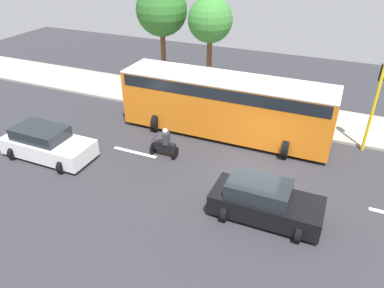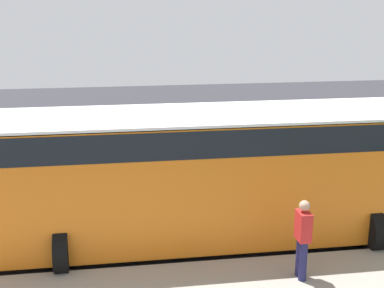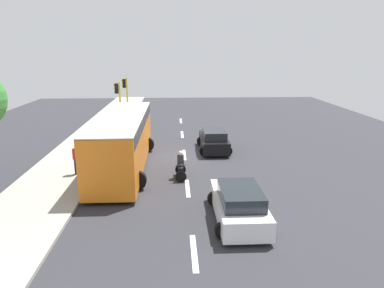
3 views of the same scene
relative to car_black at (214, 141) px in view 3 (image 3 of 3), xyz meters
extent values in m
cube|color=#2D2D33|center=(2.09, 1.00, -0.76)|extent=(40.00, 60.00, 0.10)
cube|color=#9E998E|center=(9.09, 1.00, -0.64)|extent=(4.00, 60.00, 0.15)
cube|color=white|center=(2.09, -11.00, -0.70)|extent=(0.20, 2.40, 0.01)
cube|color=white|center=(2.09, -5.00, -0.70)|extent=(0.20, 2.40, 0.01)
cube|color=white|center=(2.09, 1.00, -0.70)|extent=(0.20, 2.40, 0.01)
cube|color=white|center=(2.09, 7.00, -0.70)|extent=(0.20, 2.40, 0.01)
cube|color=white|center=(2.09, 13.00, -0.70)|extent=(0.20, 2.40, 0.01)
cube|color=black|center=(0.00, -0.08, -0.15)|extent=(1.77, 4.17, 0.80)
cube|color=#1E2328|center=(0.00, 0.25, 0.53)|extent=(1.49, 2.33, 0.56)
cylinder|color=black|center=(0.77, -1.45, -0.39)|extent=(0.64, 0.22, 0.64)
cylinder|color=black|center=(-0.77, -1.45, -0.39)|extent=(0.64, 0.22, 0.64)
cylinder|color=black|center=(0.77, 1.30, -0.39)|extent=(0.64, 0.22, 0.64)
cylinder|color=black|center=(-0.77, 1.30, -0.39)|extent=(0.64, 0.22, 0.64)
cube|color=white|center=(0.14, 10.60, -0.15)|extent=(1.86, 4.47, 0.80)
cube|color=#1E2328|center=(0.14, 10.95, 0.53)|extent=(1.57, 2.50, 0.56)
cylinder|color=black|center=(0.96, 9.12, -0.39)|extent=(0.64, 0.22, 0.64)
cylinder|color=black|center=(-0.69, 9.12, -0.39)|extent=(0.64, 0.22, 0.64)
cylinder|color=black|center=(0.96, 12.07, -0.39)|extent=(0.64, 0.22, 0.64)
cylinder|color=black|center=(-0.69, 12.07, -0.39)|extent=(0.64, 0.22, 0.64)
cube|color=orange|center=(5.74, 3.57, 0.94)|extent=(2.50, 11.00, 2.90)
cube|color=black|center=(5.74, 3.57, 2.04)|extent=(2.52, 10.56, 0.60)
cube|color=white|center=(5.74, 3.57, 2.41)|extent=(2.50, 11.00, 0.08)
cylinder|color=black|center=(4.64, 7.09, -0.21)|extent=(1.00, 0.30, 1.00)
cylinder|color=black|center=(6.84, 7.09, -0.21)|extent=(1.00, 0.30, 1.00)
cylinder|color=black|center=(4.64, 0.05, -0.21)|extent=(1.00, 0.30, 1.00)
cylinder|color=black|center=(6.84, 0.05, -0.21)|extent=(1.00, 0.30, 1.00)
cylinder|color=black|center=(2.41, 6.12, -0.41)|extent=(0.60, 0.10, 0.60)
cylinder|color=black|center=(2.41, 4.92, -0.41)|extent=(0.60, 0.10, 0.60)
cube|color=black|center=(2.41, 5.47, -0.16)|extent=(0.28, 1.10, 0.36)
sphere|color=black|center=(2.41, 5.67, 0.02)|extent=(0.32, 0.32, 0.32)
cylinder|color=black|center=(2.41, 6.02, 0.19)|extent=(0.55, 0.04, 0.04)
cube|color=#333338|center=(2.41, 5.37, 0.29)|extent=(0.36, 0.24, 0.60)
sphere|color=silver|center=(2.41, 5.42, 0.69)|extent=(0.26, 0.26, 0.26)
cylinder|color=#72604C|center=(7.84, -1.76, -0.14)|extent=(0.16, 0.16, 0.85)
cylinder|color=#72604C|center=(8.04, -1.76, -0.14)|extent=(0.16, 0.16, 0.85)
cube|color=silver|center=(7.94, -1.76, 0.59)|extent=(0.40, 0.24, 0.60)
sphere|color=tan|center=(7.94, -1.76, 1.02)|extent=(0.22, 0.22, 0.22)
cylinder|color=#1E1E4C|center=(8.00, 4.92, -0.14)|extent=(0.16, 0.16, 0.85)
cylinder|color=#1E1E4C|center=(8.20, 4.92, -0.14)|extent=(0.16, 0.16, 0.85)
cube|color=red|center=(8.10, 4.92, 0.59)|extent=(0.40, 0.24, 0.60)
sphere|color=tan|center=(8.10, 4.92, 1.02)|extent=(0.22, 0.22, 0.22)
cylinder|color=yellow|center=(6.84, -3.43, 1.54)|extent=(0.14, 0.14, 4.50)
cube|color=black|center=(7.06, -3.43, 3.29)|extent=(0.24, 0.24, 0.76)
sphere|color=red|center=(7.18, -3.43, 3.53)|extent=(0.16, 0.16, 0.16)
sphere|color=#F2A50C|center=(7.18, -3.43, 3.29)|extent=(0.16, 0.16, 0.16)
sphere|color=green|center=(7.18, -3.43, 3.05)|extent=(0.16, 0.16, 0.16)
cylinder|color=yellow|center=(6.84, -7.71, 1.54)|extent=(0.14, 0.14, 4.50)
cube|color=black|center=(7.06, -7.71, 3.29)|extent=(0.24, 0.24, 0.76)
sphere|color=red|center=(7.18, -7.71, 3.53)|extent=(0.16, 0.16, 0.16)
sphere|color=#F2A50C|center=(7.18, -7.71, 3.29)|extent=(0.16, 0.16, 0.16)
sphere|color=green|center=(7.18, -7.71, 3.05)|extent=(0.16, 0.16, 0.16)
camera|label=1|loc=(-10.96, -1.73, 8.83)|focal=33.96mm
camera|label=2|loc=(17.41, 1.24, 4.99)|focal=49.56mm
camera|label=3|loc=(2.71, 24.02, 6.07)|focal=33.52mm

